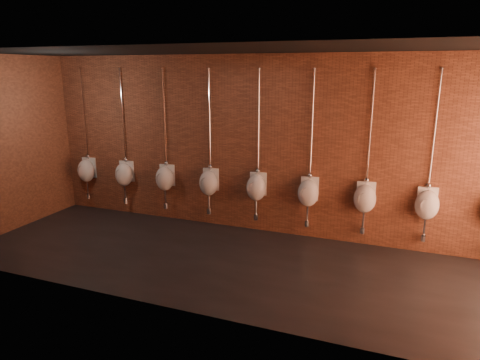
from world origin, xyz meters
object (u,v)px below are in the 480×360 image
object	(u,v)px
urinal_0	(86,170)
urinal_7	(427,204)
urinal_1	(124,174)
urinal_4	(256,187)
urinal_5	(308,192)
urinal_6	(365,197)
urinal_3	(209,182)
urinal_2	(165,178)

from	to	relation	value
urinal_0	urinal_7	bearing A→B (deg)	0.00
urinal_1	urinal_7	world-z (taller)	same
urinal_0	urinal_4	bearing A→B (deg)	0.00
urinal_4	urinal_5	distance (m)	0.95
urinal_4	urinal_5	world-z (taller)	same
urinal_1	urinal_6	world-z (taller)	same
urinal_4	urinal_6	bearing A→B (deg)	0.00
urinal_0	urinal_4	xyz separation A→B (m)	(3.80, 0.00, 0.00)
urinal_1	urinal_4	xyz separation A→B (m)	(2.85, 0.00, 0.00)
urinal_5	urinal_7	xyz separation A→B (m)	(1.90, 0.00, 0.00)
urinal_7	urinal_4	bearing A→B (deg)	180.00
urinal_4	urinal_6	size ratio (longest dim) A/B	1.00
urinal_1	urinal_5	size ratio (longest dim) A/B	1.00
urinal_1	urinal_6	distance (m)	4.75
urinal_1	urinal_3	distance (m)	1.90
urinal_4	urinal_7	xyz separation A→B (m)	(2.85, 0.00, 0.00)
urinal_2	urinal_4	xyz separation A→B (m)	(1.90, 0.00, 0.00)
urinal_3	urinal_0	bearing A→B (deg)	180.00
urinal_1	urinal_4	distance (m)	2.85
urinal_3	urinal_4	size ratio (longest dim) A/B	1.00
urinal_0	urinal_7	xyz separation A→B (m)	(6.66, 0.00, 0.00)
urinal_6	urinal_4	bearing A→B (deg)	180.00
urinal_6	urinal_7	xyz separation A→B (m)	(0.95, 0.00, 0.00)
urinal_6	urinal_7	bearing A→B (deg)	0.00
urinal_0	urinal_2	size ratio (longest dim) A/B	1.00
urinal_3	urinal_4	distance (m)	0.95
urinal_5	urinal_6	distance (m)	0.95
urinal_1	urinal_5	xyz separation A→B (m)	(3.80, 0.00, 0.00)
urinal_7	urinal_3	bearing A→B (deg)	180.00
urinal_4	urinal_5	xyz separation A→B (m)	(0.95, 0.00, 0.00)
urinal_6	urinal_3	bearing A→B (deg)	180.00
urinal_7	urinal_0	bearing A→B (deg)	180.00
urinal_2	urinal_6	size ratio (longest dim) A/B	1.00
urinal_7	urinal_5	bearing A→B (deg)	180.00
urinal_6	urinal_0	bearing A→B (deg)	180.00
urinal_0	urinal_4	distance (m)	3.80
urinal_0	urinal_6	size ratio (longest dim) A/B	1.00
urinal_0	urinal_7	distance (m)	6.66
urinal_0	urinal_3	xyz separation A→B (m)	(2.85, 0.00, 0.00)
urinal_5	urinal_1	bearing A→B (deg)	180.00
urinal_6	urinal_7	distance (m)	0.95
urinal_2	urinal_7	bearing A→B (deg)	0.00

